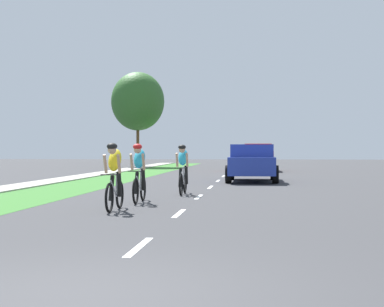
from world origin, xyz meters
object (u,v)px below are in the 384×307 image
(cyclist_trailing, at_px, (139,172))
(pickup_blue, at_px, (252,163))
(cyclist_distant, at_px, (183,169))
(street_tree_far, at_px, (138,101))
(cyclist_lead, at_px, (114,176))
(suv_red, at_px, (258,157))

(cyclist_trailing, height_order, pickup_blue, pickup_blue)
(cyclist_trailing, bearing_deg, pickup_blue, 74.83)
(cyclist_distant, height_order, street_tree_far, street_tree_far)
(cyclist_lead, height_order, cyclist_distant, same)
(cyclist_distant, bearing_deg, pickup_blue, 74.82)
(cyclist_lead, height_order, pickup_blue, pickup_blue)
(cyclist_distant, distance_m, pickup_blue, 8.15)
(cyclist_lead, distance_m, cyclist_trailing, 2.21)
(cyclist_distant, distance_m, street_tree_far, 30.83)
(street_tree_far, bearing_deg, cyclist_distant, -76.18)
(cyclist_lead, bearing_deg, cyclist_distant, 79.44)
(suv_red, bearing_deg, pickup_blue, -91.41)
(cyclist_trailing, xyz_separation_m, cyclist_distant, (0.82, 3.03, 0.00))
(suv_red, bearing_deg, cyclist_distant, -96.68)
(street_tree_far, bearing_deg, cyclist_trailing, -78.80)
(cyclist_distant, relative_size, suv_red, 0.37)
(suv_red, height_order, street_tree_far, street_tree_far)
(cyclist_distant, relative_size, street_tree_far, 0.22)
(cyclist_trailing, xyz_separation_m, suv_red, (3.28, 23.99, 0.14))
(suv_red, bearing_deg, cyclist_lead, -97.46)
(cyclist_lead, relative_size, pickup_blue, 0.34)
(pickup_blue, xyz_separation_m, suv_red, (0.32, 13.10, 0.12))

